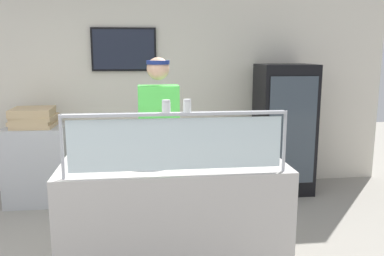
{
  "coord_description": "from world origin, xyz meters",
  "views": [
    {
      "loc": [
        0.66,
        -2.67,
        1.81
      ],
      "look_at": [
        1.03,
        0.39,
        1.22
      ],
      "focal_mm": 37.63,
      "sensor_mm": 36.0,
      "label": 1
    }
  ],
  "objects": [
    {
      "name": "pepper_flake_shaker",
      "position": [
        0.95,
        0.06,
        1.44
      ],
      "size": [
        0.06,
        0.06,
        0.09
      ],
      "color": "white",
      "rests_on": "sneeze_guard"
    },
    {
      "name": "pizza_box_stack",
      "position": [
        -0.64,
        2.2,
        1.05
      ],
      "size": [
        0.5,
        0.48,
        0.22
      ],
      "color": "tan",
      "rests_on": "prep_shelf"
    },
    {
      "name": "sneeze_guard",
      "position": [
        0.88,
        0.06,
        1.23
      ],
      "size": [
        1.58,
        0.06,
        0.45
      ],
      "color": "#B2B5BC",
      "rests_on": "serving_counter"
    },
    {
      "name": "parmesan_shaker",
      "position": [
        0.81,
        0.06,
        1.44
      ],
      "size": [
        0.06,
        0.06,
        0.09
      ],
      "color": "white",
      "rests_on": "sneeze_guard"
    },
    {
      "name": "pizza_tray",
      "position": [
        0.69,
        0.36,
        0.97
      ],
      "size": [
        0.41,
        0.41,
        0.04
      ],
      "color": "#9EA0A8",
      "rests_on": "serving_counter"
    },
    {
      "name": "worker_figure",
      "position": [
        0.8,
        1.08,
        1.01
      ],
      "size": [
        0.41,
        0.5,
        1.76
      ],
      "color": "#23232D",
      "rests_on": "ground"
    },
    {
      "name": "pizza_server",
      "position": [
        0.73,
        0.34,
        0.99
      ],
      "size": [
        0.12,
        0.29,
        0.01
      ],
      "primitive_type": "cube",
      "rotation": [
        0.0,
        0.0,
        0.15
      ],
      "color": "#ADAFB7",
      "rests_on": "pizza_tray"
    },
    {
      "name": "shop_rear_unit",
      "position": [
        0.87,
        2.69,
        1.36
      ],
      "size": [
        6.16,
        0.13,
        2.7
      ],
      "color": "silver",
      "rests_on": "ground"
    },
    {
      "name": "drink_fridge",
      "position": [
        2.44,
        2.24,
        0.83
      ],
      "size": [
        0.69,
        0.61,
        1.65
      ],
      "color": "black",
      "rests_on": "ground"
    },
    {
      "name": "ground_plane",
      "position": [
        0.88,
        1.0,
        0.0
      ],
      "size": [
        12.0,
        12.0,
        0.0
      ],
      "primitive_type": "plane",
      "color": "gray",
      "rests_on": "ground"
    },
    {
      "name": "prep_shelf",
      "position": [
        -0.64,
        2.2,
        0.47
      ],
      "size": [
        0.7,
        0.55,
        0.93
      ],
      "primitive_type": "cube",
      "color": "#B7BABF",
      "rests_on": "ground"
    },
    {
      "name": "serving_counter",
      "position": [
        0.88,
        0.36,
        0.47
      ],
      "size": [
        1.76,
        0.72,
        0.95
      ],
      "primitive_type": "cube",
      "color": "#BCB7B2",
      "rests_on": "ground"
    }
  ]
}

